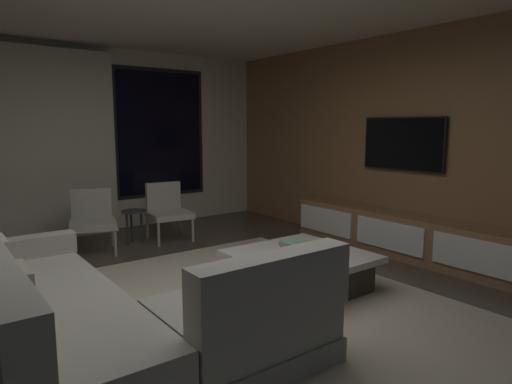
# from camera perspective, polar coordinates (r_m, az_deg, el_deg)

# --- Properties ---
(floor) EXTENTS (9.20, 9.20, 0.00)m
(floor) POSITION_cam_1_polar(r_m,az_deg,el_deg) (3.90, -6.26, -15.38)
(floor) COLOR #473D33
(back_wall_with_window) EXTENTS (6.60, 0.30, 2.70)m
(back_wall_with_window) POSITION_cam_1_polar(r_m,az_deg,el_deg) (6.92, -22.45, 5.93)
(back_wall_with_window) COLOR beige
(back_wall_with_window) RESTS_ON floor
(media_wall) EXTENTS (0.12, 7.80, 2.70)m
(media_wall) POSITION_cam_1_polar(r_m,az_deg,el_deg) (5.76, 20.84, 5.70)
(media_wall) COLOR #8E6642
(media_wall) RESTS_ON floor
(area_rug) EXTENTS (3.20, 3.80, 0.01)m
(area_rug) POSITION_cam_1_polar(r_m,az_deg,el_deg) (3.99, -1.04, -14.63)
(area_rug) COLOR beige
(area_rug) RESTS_ON floor
(sectional_couch) EXTENTS (1.98, 2.50, 0.82)m
(sectional_couch) POSITION_cam_1_polar(r_m,az_deg,el_deg) (3.28, -19.12, -15.00)
(sectional_couch) COLOR gray
(sectional_couch) RESTS_ON floor
(coffee_table) EXTENTS (1.16, 1.16, 0.36)m
(coffee_table) POSITION_cam_1_polar(r_m,az_deg,el_deg) (4.40, 5.62, -9.91)
(coffee_table) COLOR #362C21
(coffee_table) RESTS_ON floor
(book_stack_on_coffee_table) EXTENTS (0.27, 0.23, 0.09)m
(book_stack_on_coffee_table) POSITION_cam_1_polar(r_m,az_deg,el_deg) (4.47, 5.09, -6.73)
(book_stack_on_coffee_table) COLOR #345835
(book_stack_on_coffee_table) RESTS_ON coffee_table
(accent_chair_near_window) EXTENTS (0.60, 0.62, 0.78)m
(accent_chair_near_window) POSITION_cam_1_polar(r_m,az_deg,el_deg) (6.34, -11.24, -2.03)
(accent_chair_near_window) COLOR #B2ADA0
(accent_chair_near_window) RESTS_ON floor
(accent_chair_by_curtain) EXTENTS (0.67, 0.68, 0.78)m
(accent_chair_by_curtain) POSITION_cam_1_polar(r_m,az_deg,el_deg) (5.97, -20.12, -3.04)
(accent_chair_by_curtain) COLOR #B2ADA0
(accent_chair_by_curtain) RESTS_ON floor
(side_stool) EXTENTS (0.32, 0.32, 0.46)m
(side_stool) POSITION_cam_1_polar(r_m,az_deg,el_deg) (6.17, -15.31, -3.03)
(side_stool) COLOR #333338
(side_stool) RESTS_ON floor
(media_console) EXTENTS (0.46, 3.10, 0.52)m
(media_console) POSITION_cam_1_polar(r_m,az_deg,el_deg) (5.69, 18.25, -5.37)
(media_console) COLOR #8E6642
(media_console) RESTS_ON floor
(mounted_tv) EXTENTS (0.05, 1.13, 0.65)m
(mounted_tv) POSITION_cam_1_polar(r_m,az_deg,el_deg) (5.80, 18.17, 5.85)
(mounted_tv) COLOR black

